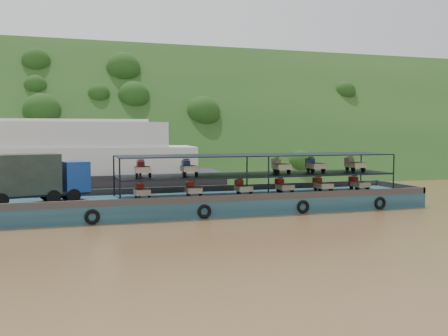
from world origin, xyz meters
name	(u,v)px	position (x,y,z in m)	size (l,w,h in m)	color
ground	(257,207)	(0.00, 0.00, 0.00)	(160.00, 160.00, 0.00)	brown
hillside	(173,174)	(0.00, 36.00, 0.00)	(140.00, 28.00, 28.00)	#143513
cargo_barge	(200,197)	(-5.21, -0.75, 1.19)	(35.00, 7.18, 4.80)	#143446
passenger_ferry	(32,163)	(-18.77, 13.76, 3.33)	(38.60, 12.69, 7.68)	black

